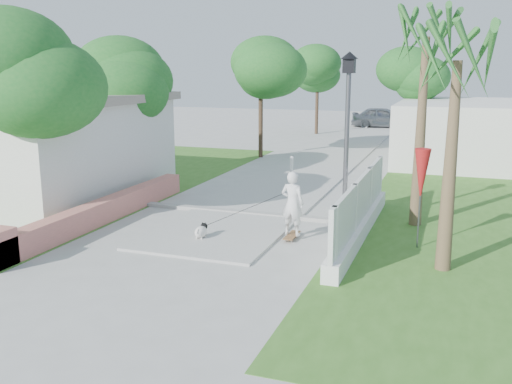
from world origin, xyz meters
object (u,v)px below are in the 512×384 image
at_px(patio_umbrella, 422,176).
at_px(dog, 201,231).
at_px(parked_car, 383,117).
at_px(street_lamp, 347,135).
at_px(bollard, 291,171).
at_px(skateboarder, 256,208).

relative_size(patio_umbrella, dog, 3.94).
relative_size(dog, parked_car, 0.14).
bearing_deg(street_lamp, bollard, 120.96).
bearing_deg(dog, skateboarder, 24.51).
bearing_deg(street_lamp, patio_umbrella, -27.76).
bearing_deg(patio_umbrella, skateboarder, -172.35).
xyz_separation_m(street_lamp, patio_umbrella, (1.90, -1.00, -0.74)).
bearing_deg(parked_car, patio_umbrella, -174.82).
relative_size(street_lamp, patio_umbrella, 1.93).
distance_m(patio_umbrella, skateboarder, 3.91).
distance_m(skateboarder, parked_car, 26.87).
xyz_separation_m(patio_umbrella, parked_car, (-4.16, 26.36, -0.97)).
bearing_deg(skateboarder, bollard, -74.47).
height_order(skateboarder, parked_car, skateboarder).
bearing_deg(dog, parked_car, 86.56).
relative_size(patio_umbrella, parked_car, 0.55).
height_order(skateboarder, dog, skateboarder).
bearing_deg(parked_car, dog, 174.57).
bearing_deg(dog, patio_umbrella, 10.66).
distance_m(bollard, dog, 6.61).
bearing_deg(skateboarder, parked_car, -81.58).
bearing_deg(bollard, skateboarder, -82.04).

